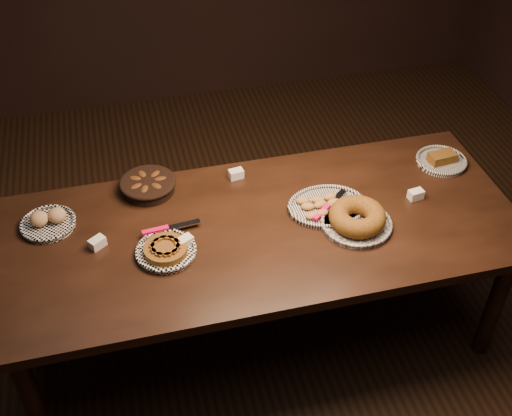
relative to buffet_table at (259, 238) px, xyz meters
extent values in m
plane|color=black|center=(0.00, 0.00, -0.68)|extent=(5.00, 5.00, 0.00)
cube|color=black|center=(0.00, 0.00, 0.05)|extent=(2.40, 1.00, 0.05)
cylinder|color=black|center=(-1.08, -0.38, -0.33)|extent=(0.08, 0.08, 0.70)
cylinder|color=black|center=(1.08, -0.38, -0.33)|extent=(0.08, 0.08, 0.70)
cylinder|color=black|center=(-1.08, 0.38, -0.33)|extent=(0.08, 0.08, 0.70)
cylinder|color=black|center=(1.08, 0.38, -0.33)|extent=(0.08, 0.08, 0.70)
torus|color=white|center=(-0.43, -0.07, 0.09)|extent=(0.27, 0.27, 0.02)
cylinder|color=#472B0E|center=(-0.43, -0.07, 0.10)|extent=(0.19, 0.19, 0.03)
cube|color=#633611|center=(-0.38, -0.07, 0.12)|extent=(0.02, 0.07, 0.01)
cube|color=#633611|center=(-0.39, -0.04, 0.12)|extent=(0.05, 0.06, 0.01)
cube|color=#633611|center=(-0.42, -0.02, 0.12)|extent=(0.07, 0.04, 0.01)
cube|color=#633611|center=(-0.45, -0.02, 0.12)|extent=(0.07, 0.04, 0.01)
cube|color=#633611|center=(-0.48, -0.04, 0.12)|extent=(0.05, 0.06, 0.01)
cube|color=#633611|center=(-0.49, -0.07, 0.12)|extent=(0.02, 0.07, 0.01)
cube|color=#633611|center=(-0.47, -0.10, 0.12)|extent=(0.05, 0.06, 0.01)
cube|color=#633611|center=(-0.45, -0.12, 0.12)|extent=(0.07, 0.04, 0.01)
cube|color=#633611|center=(-0.42, -0.12, 0.12)|extent=(0.07, 0.04, 0.01)
cube|color=#633611|center=(-0.39, -0.10, 0.12)|extent=(0.05, 0.06, 0.01)
cube|color=#EE0B4C|center=(-0.46, 0.06, 0.10)|extent=(0.12, 0.04, 0.02)
cube|color=silver|center=(-0.33, 0.07, 0.10)|extent=(0.15, 0.05, 0.00)
torus|color=black|center=(0.34, 0.05, 0.09)|extent=(0.30, 0.30, 0.02)
ellipsoid|color=#93602A|center=(0.25, -0.01, 0.10)|extent=(0.07, 0.05, 0.03)
ellipsoid|color=#93602A|center=(0.29, -0.01, 0.10)|extent=(0.07, 0.05, 0.03)
ellipsoid|color=#93602A|center=(0.37, -0.02, 0.10)|extent=(0.07, 0.05, 0.03)
ellipsoid|color=#93602A|center=(0.45, 0.00, 0.10)|extent=(0.07, 0.05, 0.03)
ellipsoid|color=#93602A|center=(0.24, 0.05, 0.10)|extent=(0.07, 0.06, 0.03)
ellipsoid|color=#93602A|center=(0.31, 0.05, 0.10)|extent=(0.07, 0.06, 0.03)
ellipsoid|color=#93602A|center=(0.37, 0.05, 0.10)|extent=(0.07, 0.05, 0.03)
ellipsoid|color=#93602A|center=(0.45, 0.05, 0.10)|extent=(0.07, 0.06, 0.03)
ellipsoid|color=#93602A|center=(0.24, 0.10, 0.10)|extent=(0.07, 0.05, 0.03)
ellipsoid|color=#93602A|center=(0.31, 0.09, 0.10)|extent=(0.07, 0.06, 0.03)
ellipsoid|color=#93602A|center=(0.37, 0.10, 0.10)|extent=(0.07, 0.05, 0.03)
torus|color=black|center=(0.43, -0.10, 0.09)|extent=(0.32, 0.32, 0.02)
torus|color=brown|center=(0.43, -0.10, 0.13)|extent=(0.33, 0.33, 0.09)
cube|color=#EE0B4C|center=(0.29, -0.01, 0.10)|extent=(0.11, 0.10, 0.02)
cube|color=silver|center=(0.39, 0.08, 0.10)|extent=(0.14, 0.12, 0.00)
cylinder|color=black|center=(-0.46, 0.38, 0.11)|extent=(0.33, 0.33, 0.06)
torus|color=black|center=(-0.46, 0.38, 0.13)|extent=(0.27, 0.27, 0.02)
ellipsoid|color=#36200A|center=(-0.39, 0.38, 0.12)|extent=(0.08, 0.05, 0.04)
ellipsoid|color=#36200A|center=(-0.41, 0.43, 0.12)|extent=(0.09, 0.09, 0.04)
ellipsoid|color=#36200A|center=(-0.47, 0.44, 0.12)|extent=(0.07, 0.09, 0.04)
ellipsoid|color=#36200A|center=(-0.51, 0.41, 0.12)|extent=(0.09, 0.08, 0.04)
ellipsoid|color=#36200A|center=(-0.51, 0.35, 0.12)|extent=(0.09, 0.08, 0.04)
ellipsoid|color=#36200A|center=(-0.48, 0.32, 0.12)|extent=(0.07, 0.09, 0.04)
ellipsoid|color=#36200A|center=(-0.42, 0.33, 0.12)|extent=(0.08, 0.09, 0.04)
torus|color=white|center=(-0.93, 0.23, 0.09)|extent=(0.25, 0.25, 0.02)
ellipsoid|color=tan|center=(-0.96, 0.24, 0.12)|extent=(0.08, 0.08, 0.07)
ellipsoid|color=tan|center=(-0.88, 0.25, 0.12)|extent=(0.08, 0.08, 0.07)
torus|color=black|center=(1.02, 0.24, 0.09)|extent=(0.26, 0.26, 0.02)
cube|color=#472B0E|center=(1.02, 0.24, 0.11)|extent=(0.14, 0.09, 0.05)
cube|color=white|center=(-0.34, -0.04, 0.10)|extent=(0.08, 0.07, 0.04)
cube|color=white|center=(-0.02, 0.38, 0.10)|extent=(0.08, 0.05, 0.04)
cube|color=white|center=(0.39, -0.02, 0.10)|extent=(0.08, 0.06, 0.04)
cube|color=white|center=(-0.72, 0.04, 0.10)|extent=(0.08, 0.08, 0.04)
cube|color=white|center=(0.77, 0.02, 0.10)|extent=(0.08, 0.06, 0.04)
camera|label=1|loc=(-0.53, -2.09, 2.03)|focal=45.00mm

